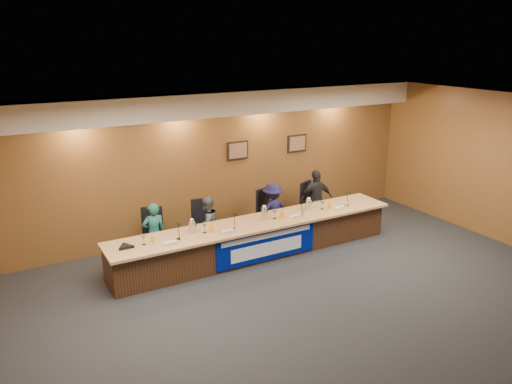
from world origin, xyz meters
TOP-DOWN VIEW (x-y plane):
  - floor at (0.00, 0.00)m, footprint 10.00×10.00m
  - ceiling at (0.00, 0.00)m, footprint 10.00×8.00m
  - wall_back at (0.00, 4.00)m, footprint 10.00×0.04m
  - soffit at (0.00, 3.75)m, footprint 10.00×0.50m
  - dais_body at (0.00, 2.40)m, footprint 6.00×0.80m
  - dais_top at (0.00, 2.35)m, footprint 6.10×0.95m
  - banner at (0.00, 1.99)m, footprint 2.20×0.02m
  - banner_text_upper at (0.00, 1.97)m, footprint 2.00×0.01m
  - banner_text_lower at (0.00, 1.97)m, footprint 1.60×0.01m
  - wall_photo_left at (0.40, 3.97)m, footprint 0.52×0.04m
  - wall_photo_right at (2.00, 3.97)m, footprint 0.52×0.04m
  - panelist_a at (-1.92, 3.06)m, footprint 0.47×0.31m
  - panelist_b at (-0.80, 3.06)m, footprint 0.70×0.62m
  - panelist_c at (0.78, 3.06)m, footprint 0.84×0.51m
  - panelist_d at (1.95, 3.06)m, footprint 0.86×0.46m
  - office_chair_a at (-1.92, 3.16)m, footprint 0.61×0.61m
  - office_chair_b at (-0.80, 3.16)m, footprint 0.51×0.51m
  - office_chair_c at (0.78, 3.16)m, footprint 0.62×0.62m
  - office_chair_d at (1.95, 3.16)m, footprint 0.64×0.64m
  - nameplate_a at (-1.91, 2.07)m, footprint 0.24×0.08m
  - microphone_a at (-1.71, 2.28)m, footprint 0.07×0.07m
  - juice_glass_a at (-2.18, 2.33)m, footprint 0.06×0.06m
  - water_glass_a at (-2.34, 2.33)m, footprint 0.08×0.08m
  - nameplate_b at (-0.77, 2.06)m, footprint 0.24×0.08m
  - microphone_b at (-0.61, 2.22)m, footprint 0.07×0.07m
  - juice_glass_b at (-1.05, 2.27)m, footprint 0.06×0.06m
  - water_glass_b at (-1.17, 2.32)m, footprint 0.08×0.08m
  - nameplate_c at (0.80, 2.13)m, footprint 0.24×0.08m
  - microphone_c at (0.96, 2.24)m, footprint 0.07×0.07m
  - juice_glass_c at (0.54, 2.30)m, footprint 0.06×0.06m
  - water_glass_c at (0.38, 2.34)m, footprint 0.08×0.08m
  - nameplate_d at (1.94, 2.11)m, footprint 0.24×0.08m
  - microphone_d at (2.16, 2.24)m, footprint 0.07×0.07m
  - juice_glass_d at (1.73, 2.26)m, footprint 0.06×0.06m
  - water_glass_d at (1.58, 2.33)m, footprint 0.08×0.08m
  - carafe_left at (-1.38, 2.44)m, footprint 0.13×0.13m
  - carafe_mid at (0.17, 2.40)m, footprint 0.11×0.11m
  - carafe_right at (1.29, 2.43)m, footprint 0.13×0.13m
  - speakerphone at (-2.66, 2.36)m, footprint 0.32×0.32m

SIDE VIEW (x-z plane):
  - floor at x=0.00m, z-range 0.00..0.00m
  - banner_text_lower at x=0.00m, z-range 0.16..0.44m
  - dais_body at x=0.00m, z-range 0.00..0.70m
  - banner at x=0.00m, z-range 0.05..0.71m
  - office_chair_a at x=-1.92m, z-range 0.44..0.52m
  - office_chair_b at x=-0.80m, z-range 0.44..0.52m
  - office_chair_c at x=0.78m, z-range 0.44..0.52m
  - office_chair_d at x=1.95m, z-range 0.44..0.52m
  - banner_text_upper at x=0.00m, z-range 0.53..0.63m
  - panelist_b at x=-0.80m, z-range 0.00..1.20m
  - panelist_a at x=-1.92m, z-range 0.00..1.25m
  - panelist_c at x=0.78m, z-range 0.00..1.25m
  - panelist_d at x=1.95m, z-range 0.00..1.40m
  - dais_top at x=0.00m, z-range 0.70..0.75m
  - microphone_a at x=-1.71m, z-range 0.75..0.77m
  - microphone_b at x=-0.61m, z-range 0.75..0.77m
  - microphone_c at x=0.96m, z-range 0.75..0.77m
  - microphone_d at x=2.16m, z-range 0.75..0.77m
  - speakerphone at x=-2.66m, z-range 0.75..0.80m
  - nameplate_a at x=-1.91m, z-range 0.74..0.85m
  - nameplate_b at x=-0.77m, z-range 0.74..0.85m
  - nameplate_c at x=0.80m, z-range 0.74..0.85m
  - nameplate_d at x=1.94m, z-range 0.74..0.85m
  - juice_glass_a at x=-2.18m, z-range 0.75..0.90m
  - juice_glass_b at x=-1.05m, z-range 0.75..0.90m
  - juice_glass_c at x=0.54m, z-range 0.75..0.90m
  - juice_glass_d at x=1.73m, z-range 0.75..0.90m
  - water_glass_a at x=-2.34m, z-range 0.75..0.93m
  - water_glass_b at x=-1.17m, z-range 0.75..0.93m
  - water_glass_c at x=0.38m, z-range 0.75..0.93m
  - water_glass_d at x=1.58m, z-range 0.75..0.93m
  - carafe_right at x=1.29m, z-range 0.75..0.97m
  - carafe_left at x=-1.38m, z-range 0.75..0.98m
  - carafe_mid at x=0.17m, z-range 0.75..1.00m
  - wall_back at x=0.00m, z-range 0.00..3.20m
  - wall_photo_left at x=0.40m, z-range 1.64..2.06m
  - wall_photo_right at x=2.00m, z-range 1.64..2.06m
  - soffit at x=0.00m, z-range 2.70..3.20m
  - ceiling at x=0.00m, z-range 3.18..3.22m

